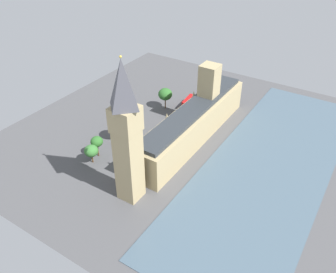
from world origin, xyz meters
TOP-DOWN VIEW (x-y plane):
  - ground_plane at (0.00, 0.00)m, footprint 148.20×148.20m
  - river_thames at (-37.09, 0.00)m, footprint 44.02×133.38m
  - parliament_building at (-1.99, -1.38)m, footprint 13.24×73.91m
  - clock_tower at (-1.51, 42.97)m, footprint 8.25×8.25m
  - double_decker_bus_corner at (13.52, -23.27)m, footprint 3.60×10.70m
  - car_silver_under_trees at (13.19, -12.47)m, footprint 2.00×4.23m
  - car_blue_leading at (14.67, 10.03)m, footprint 2.14×4.24m
  - pedestrian_kerbside at (7.17, -32.64)m, footprint 0.58×0.65m
  - pedestrian_near_tower at (7.21, -8.36)m, footprint 0.59×0.64m
  - plane_tree_trailing at (23.97, 31.84)m, footprint 5.00×5.00m
  - plane_tree_midblock at (24.13, 17.95)m, footprint 7.13×7.13m
  - plane_tree_by_river_gate at (22.41, -15.88)m, footprint 6.90×6.90m
  - plane_tree_far_end at (23.05, 36.28)m, footprint 5.54×5.54m
  - street_lamp_opposite_hall at (23.42, 3.95)m, footprint 0.56×0.56m

SIDE VIEW (x-z plane):
  - ground_plane at x=0.00m, z-range 0.00..0.00m
  - river_thames at x=-37.09m, z-range 0.00..0.25m
  - pedestrian_near_tower at x=7.21m, z-range -0.08..1.43m
  - pedestrian_kerbside at x=7.17m, z-range -0.08..1.51m
  - car_silver_under_trees at x=13.19m, z-range 0.01..1.75m
  - car_blue_leading at x=14.67m, z-range 0.02..1.76m
  - double_decker_bus_corner at x=13.52m, z-range 0.26..5.01m
  - street_lamp_opposite_hall at x=23.42m, z-range 1.30..8.10m
  - plane_tree_far_end at x=23.05m, z-range 1.59..9.53m
  - plane_tree_trailing at x=23.97m, z-range 2.39..11.55m
  - plane_tree_midblock at x=24.13m, z-range 2.29..12.98m
  - plane_tree_by_river_gate at x=22.41m, z-range 2.40..13.13m
  - parliament_building at x=-1.99m, z-range -6.46..22.94m
  - clock_tower at x=-1.51m, z-range 0.87..52.77m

